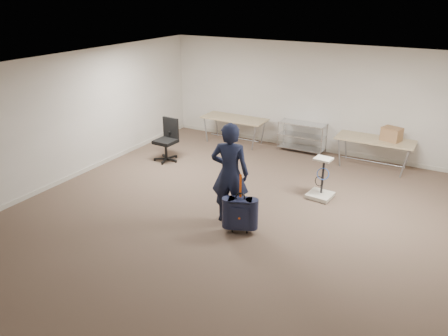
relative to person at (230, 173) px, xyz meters
The scene contains 10 objects.
ground 0.96m from the person, 165.36° to the left, with size 9.00×9.00×0.00m, color #4E3D2F.
room_shell 1.68m from the person, 94.49° to the left, with size 8.00×9.00×9.00m.
folding_table_left 4.47m from the person, 116.81° to the left, with size 1.80×0.75×0.73m.
folding_table_right 4.37m from the person, 65.79° to the left, with size 1.80×0.75×0.73m.
wire_shelf 4.26m from the person, 91.50° to the left, with size 1.22×0.47×0.80m.
person is the anchor object (origin of this frame).
suitcase 0.75m from the person, 39.92° to the right, with size 0.47×0.37×1.12m.
office_chair 3.55m from the person, 145.42° to the left, with size 0.64×0.64×1.06m.
equipment_cart 2.24m from the person, 55.53° to the left, with size 0.53×0.53×0.89m.
cardboard_box 4.57m from the person, 62.31° to the left, with size 0.42×0.32×0.32m, color olive.
Camera 1 is at (3.54, -6.41, 4.04)m, focal length 35.00 mm.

